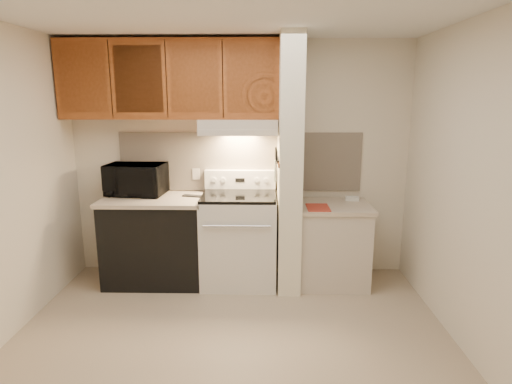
{
  "coord_description": "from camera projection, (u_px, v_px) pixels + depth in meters",
  "views": [
    {
      "loc": [
        0.26,
        -3.08,
        1.93
      ],
      "look_at": [
        0.18,
        0.75,
        1.07
      ],
      "focal_mm": 30.0,
      "sensor_mm": 36.0,
      "label": 1
    }
  ],
  "objects": [
    {
      "name": "floor",
      "position": [
        231.0,
        342.0,
        3.43
      ],
      "size": [
        3.6,
        3.6,
        0.0
      ],
      "primitive_type": "plane",
      "color": "tan",
      "rests_on": "ground"
    },
    {
      "name": "ceiling",
      "position": [
        227.0,
        9.0,
        2.88
      ],
      "size": [
        3.6,
        3.6,
        0.0
      ],
      "primitive_type": "plane",
      "rotation": [
        3.14,
        0.0,
        0.0
      ],
      "color": "white",
      "rests_on": "wall_back"
    },
    {
      "name": "wall_back",
      "position": [
        240.0,
        160.0,
        4.62
      ],
      "size": [
        3.6,
        2.5,
        0.02
      ],
      "primitive_type": "cube",
      "rotation": [
        1.57,
        0.0,
        0.0
      ],
      "color": "beige",
      "rests_on": "floor"
    },
    {
      "name": "wall_right",
      "position": [
        475.0,
        191.0,
        3.12
      ],
      "size": [
        0.02,
        3.0,
        2.5
      ],
      "primitive_type": "cube",
      "color": "beige",
      "rests_on": "floor"
    },
    {
      "name": "backsplash",
      "position": [
        240.0,
        162.0,
        4.61
      ],
      "size": [
        2.6,
        0.02,
        0.63
      ],
      "primitive_type": "cube",
      "color": "beige",
      "rests_on": "wall_back"
    },
    {
      "name": "range_body",
      "position": [
        239.0,
        240.0,
        4.46
      ],
      "size": [
        0.76,
        0.65,
        0.92
      ],
      "primitive_type": "cube",
      "color": "silver",
      "rests_on": "floor"
    },
    {
      "name": "oven_window",
      "position": [
        237.0,
        247.0,
        4.14
      ],
      "size": [
        0.5,
        0.01,
        0.3
      ],
      "primitive_type": "cube",
      "color": "black",
      "rests_on": "range_body"
    },
    {
      "name": "oven_handle",
      "position": [
        237.0,
        226.0,
        4.05
      ],
      "size": [
        0.65,
        0.02,
        0.02
      ],
      "primitive_type": "cylinder",
      "rotation": [
        0.0,
        1.57,
        0.0
      ],
      "color": "silver",
      "rests_on": "range_body"
    },
    {
      "name": "cooktop",
      "position": [
        239.0,
        196.0,
        4.35
      ],
      "size": [
        0.74,
        0.64,
        0.03
      ],
      "primitive_type": "cube",
      "color": "black",
      "rests_on": "range_body"
    },
    {
      "name": "range_backguard",
      "position": [
        240.0,
        179.0,
        4.61
      ],
      "size": [
        0.76,
        0.08,
        0.2
      ],
      "primitive_type": "cube",
      "color": "silver",
      "rests_on": "range_body"
    },
    {
      "name": "range_display",
      "position": [
        240.0,
        180.0,
        4.56
      ],
      "size": [
        0.1,
        0.01,
        0.04
      ],
      "primitive_type": "cube",
      "color": "black",
      "rests_on": "range_backguard"
    },
    {
      "name": "range_knob_left_outer",
      "position": [
        214.0,
        180.0,
        4.57
      ],
      "size": [
        0.05,
        0.02,
        0.05
      ],
      "primitive_type": "cylinder",
      "rotation": [
        1.57,
        0.0,
        0.0
      ],
      "color": "silver",
      "rests_on": "range_backguard"
    },
    {
      "name": "range_knob_left_inner",
      "position": [
        223.0,
        180.0,
        4.57
      ],
      "size": [
        0.05,
        0.02,
        0.05
      ],
      "primitive_type": "cylinder",
      "rotation": [
        1.57,
        0.0,
        0.0
      ],
      "color": "silver",
      "rests_on": "range_backguard"
    },
    {
      "name": "range_knob_right_inner",
      "position": [
        257.0,
        180.0,
        4.56
      ],
      "size": [
        0.05,
        0.02,
        0.05
      ],
      "primitive_type": "cylinder",
      "rotation": [
        1.57,
        0.0,
        0.0
      ],
      "color": "silver",
      "rests_on": "range_backguard"
    },
    {
      "name": "range_knob_right_outer",
      "position": [
        266.0,
        180.0,
        4.56
      ],
      "size": [
        0.05,
        0.02,
        0.05
      ],
      "primitive_type": "cylinder",
      "rotation": [
        1.57,
        0.0,
        0.0
      ],
      "color": "silver",
      "rests_on": "range_backguard"
    },
    {
      "name": "dishwasher_front",
      "position": [
        156.0,
        241.0,
        4.49
      ],
      "size": [
        1.0,
        0.63,
        0.87
      ],
      "primitive_type": "cube",
      "color": "black",
      "rests_on": "floor"
    },
    {
      "name": "left_countertop",
      "position": [
        153.0,
        199.0,
        4.39
      ],
      "size": [
        1.04,
        0.67,
        0.04
      ],
      "primitive_type": "cube",
      "color": "#C4B29B",
      "rests_on": "dishwasher_front"
    },
    {
      "name": "spoon_rest",
      "position": [
        193.0,
        196.0,
        4.42
      ],
      "size": [
        0.22,
        0.12,
        0.01
      ],
      "primitive_type": "cube",
      "rotation": [
        0.0,
        0.0,
        -0.24
      ],
      "color": "black",
      "rests_on": "left_countertop"
    },
    {
      "name": "teal_jar",
      "position": [
        126.0,
        188.0,
        4.59
      ],
      "size": [
        0.11,
        0.11,
        0.11
      ],
      "primitive_type": "cylinder",
      "rotation": [
        0.0,
        0.0,
        0.13
      ],
      "color": "#23656C",
      "rests_on": "left_countertop"
    },
    {
      "name": "outlet",
      "position": [
        196.0,
        174.0,
        4.64
      ],
      "size": [
        0.08,
        0.01,
        0.12
      ],
      "primitive_type": "cube",
      "color": "beige",
      "rests_on": "backsplash"
    },
    {
      "name": "microwave",
      "position": [
        136.0,
        179.0,
        4.49
      ],
      "size": [
        0.62,
        0.45,
        0.33
      ],
      "primitive_type": "imported",
      "rotation": [
        0.0,
        0.0,
        -0.08
      ],
      "color": "black",
      "rests_on": "left_countertop"
    },
    {
      "name": "partition_pillar",
      "position": [
        289.0,
        165.0,
        4.27
      ],
      "size": [
        0.22,
        0.7,
        2.5
      ],
      "primitive_type": "cube",
      "color": "white",
      "rests_on": "floor"
    },
    {
      "name": "pillar_trim",
      "position": [
        278.0,
        160.0,
        4.26
      ],
      "size": [
        0.01,
        0.7,
        0.04
      ],
      "primitive_type": "cube",
      "color": "brown",
      "rests_on": "partition_pillar"
    },
    {
      "name": "knife_strip",
      "position": [
        277.0,
        159.0,
        4.21
      ],
      "size": [
        0.02,
        0.42,
        0.04
      ],
      "primitive_type": "cube",
      "color": "black",
      "rests_on": "partition_pillar"
    },
    {
      "name": "knife_blade_a",
      "position": [
        276.0,
        172.0,
        4.08
      ],
      "size": [
        0.01,
        0.03,
        0.16
      ],
      "primitive_type": "cube",
      "color": "silver",
      "rests_on": "knife_strip"
    },
    {
      "name": "knife_handle_a",
      "position": [
        277.0,
        156.0,
        4.04
      ],
      "size": [
        0.02,
        0.02,
        0.1
      ],
      "primitive_type": "cylinder",
      "color": "black",
      "rests_on": "knife_strip"
    },
    {
      "name": "knife_blade_b",
      "position": [
        276.0,
        172.0,
        4.15
      ],
      "size": [
        0.01,
        0.04,
        0.18
      ],
      "primitive_type": "cube",
      "color": "silver",
      "rests_on": "knife_strip"
    },
    {
      "name": "knife_handle_b",
      "position": [
        276.0,
        155.0,
        4.13
      ],
      "size": [
        0.02,
        0.02,
        0.1
      ],
      "primitive_type": "cylinder",
      "color": "black",
      "rests_on": "knife_strip"
    },
    {
      "name": "knife_blade_c",
      "position": [
        276.0,
        171.0,
        4.23
      ],
      "size": [
        0.01,
        0.04,
        0.2
      ],
      "primitive_type": "cube",
      "color": "silver",
      "rests_on": "knife_strip"
    },
    {
      "name": "knife_handle_c",
      "position": [
        276.0,
        154.0,
        4.2
      ],
      "size": [
        0.02,
        0.02,
        0.1
      ],
      "primitive_type": "cylinder",
      "color": "black",
      "rests_on": "knife_strip"
    },
    {
      "name": "knife_blade_d",
      "position": [
        276.0,
        168.0,
        4.32
      ],
      "size": [
        0.01,
        0.04,
        0.16
      ],
      "primitive_type": "cube",
      "color": "silver",
      "rests_on": "knife_strip"
    },
    {
      "name": "knife_handle_d",
      "position": [
        276.0,
        153.0,
        4.26
      ],
      "size": [
        0.02,
        0.02,
        0.1
      ],
      "primitive_type": "cylinder",
      "color": "black",
      "rests_on": "knife_strip"
    },
    {
      "name": "knife_blade_e",
      "position": [
        276.0,
        167.0,
        4.4
      ],
      "size": [
        0.01,
        0.04,
        0.18
      ],
      "primitive_type": "cube",
      "color": "silver",
      "rests_on": "knife_strip"
    },
    {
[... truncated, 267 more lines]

